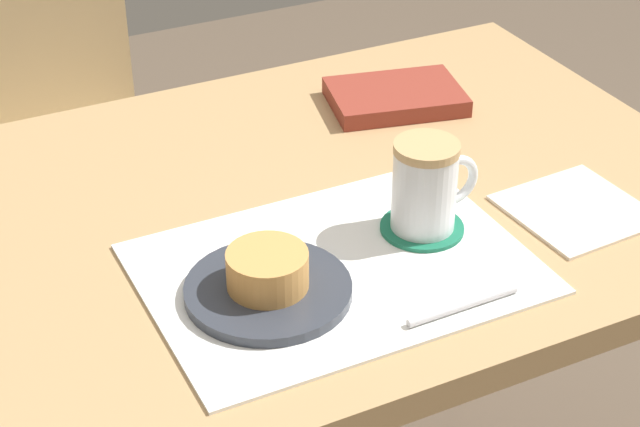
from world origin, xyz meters
name	(u,v)px	position (x,y,z in m)	size (l,w,h in m)	color
dining_table	(305,262)	(0.00, 0.00, 0.63)	(1.02, 0.71, 0.72)	tan
wooden_chair	(46,149)	(-0.17, 0.70, 0.48)	(0.43, 0.43, 0.85)	#D1B27F
placemat	(336,269)	(-0.03, -0.15, 0.72)	(0.41, 0.30, 0.00)	white
pastry_plate	(268,290)	(-0.12, -0.16, 0.73)	(0.18, 0.18, 0.01)	#333842
pastry	(267,270)	(-0.12, -0.16, 0.76)	(0.09, 0.09, 0.04)	tan
coffee_coaster	(422,228)	(0.09, -0.12, 0.73)	(0.10, 0.10, 0.01)	#196B4C
coffee_mug	(427,185)	(0.09, -0.12, 0.78)	(0.11, 0.07, 0.11)	white
teaspoon	(463,306)	(0.05, -0.27, 0.73)	(0.01, 0.01, 0.13)	silver
paper_napkin	(576,210)	(0.27, -0.17, 0.72)	(0.15, 0.15, 0.00)	silver
small_book	(396,97)	(0.22, 0.17, 0.73)	(0.18, 0.12, 0.02)	maroon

